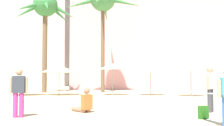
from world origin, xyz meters
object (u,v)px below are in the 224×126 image
at_px(cafe_umbrella_0, 113,66).
at_px(person_mid_right, 210,87).
at_px(cafe_umbrella_4, 191,68).
at_px(cafe_umbrella_5, 150,69).
at_px(palm_tree_center, 103,3).
at_px(cafe_umbrella_1, 59,69).
at_px(cafe_umbrella_3, 22,67).
at_px(person_mid_left, 84,104).
at_px(backpack, 203,113).
at_px(palm_tree_far_left, 45,10).
at_px(person_mid_center, 19,90).

bearing_deg(cafe_umbrella_0, person_mid_right, -66.45).
relative_size(cafe_umbrella_4, cafe_umbrella_5, 1.03).
bearing_deg(palm_tree_center, person_mid_right, -69.16).
bearing_deg(cafe_umbrella_5, cafe_umbrella_1, -178.02).
distance_m(cafe_umbrella_3, person_mid_left, 11.23).
height_order(backpack, person_mid_left, person_mid_left).
height_order(cafe_umbrella_0, backpack, cafe_umbrella_0).
bearing_deg(person_mid_left, cafe_umbrella_4, -77.83).
distance_m(backpack, person_mid_right, 2.07).
xyz_separation_m(palm_tree_far_left, backpack, (9.69, -15.04, -7.17)).
distance_m(cafe_umbrella_0, cafe_umbrella_4, 5.65).
height_order(cafe_umbrella_1, person_mid_right, cafe_umbrella_1).
bearing_deg(person_mid_center, backpack, 76.17).
bearing_deg(person_mid_left, cafe_umbrella_3, -10.89).
relative_size(palm_tree_center, person_mid_center, 5.82).
bearing_deg(cafe_umbrella_5, backpack, -86.74).
relative_size(cafe_umbrella_3, backpack, 6.24).
bearing_deg(cafe_umbrella_3, backpack, -46.96).
distance_m(cafe_umbrella_5, person_mid_left, 10.77).
height_order(backpack, person_mid_right, person_mid_right).
bearing_deg(cafe_umbrella_3, cafe_umbrella_5, 4.58).
height_order(palm_tree_far_left, cafe_umbrella_5, palm_tree_far_left).
distance_m(cafe_umbrella_4, backpack, 11.05).
relative_size(cafe_umbrella_1, person_mid_right, 1.54).
bearing_deg(palm_tree_center, cafe_umbrella_1, -123.38).
height_order(palm_tree_center, cafe_umbrella_0, palm_tree_center).
height_order(cafe_umbrella_0, cafe_umbrella_1, cafe_umbrella_0).
bearing_deg(backpack, person_mid_left, -136.37).
bearing_deg(palm_tree_center, backpack, -73.85).
relative_size(cafe_umbrella_3, person_mid_right, 1.49).
distance_m(cafe_umbrella_4, cafe_umbrella_5, 2.92).
distance_m(cafe_umbrella_3, backpack, 14.93).
height_order(cafe_umbrella_1, cafe_umbrella_3, cafe_umbrella_3).
xyz_separation_m(cafe_umbrella_1, person_mid_center, (1.37, -11.29, -1.07)).
distance_m(palm_tree_center, person_mid_right, 16.60).
bearing_deg(cafe_umbrella_3, palm_tree_center, 41.72).
bearing_deg(cafe_umbrella_3, person_mid_center, -69.65).
distance_m(cafe_umbrella_1, cafe_umbrella_5, 6.82).
xyz_separation_m(cafe_umbrella_3, cafe_umbrella_4, (12.23, -0.13, -0.10)).
relative_size(cafe_umbrella_4, person_mid_left, 2.39).
bearing_deg(person_mid_left, palm_tree_far_left, -21.26).
bearing_deg(cafe_umbrella_3, person_mid_right, -39.78).
bearing_deg(palm_tree_far_left, cafe_umbrella_1, -59.07).
height_order(cafe_umbrella_5, backpack, cafe_umbrella_5).
bearing_deg(cafe_umbrella_1, palm_tree_far_left, 120.93).
distance_m(palm_tree_far_left, backpack, 19.27).
bearing_deg(person_mid_center, palm_tree_center, 161.00).
distance_m(cafe_umbrella_3, person_mid_right, 14.19).
height_order(cafe_umbrella_1, cafe_umbrella_4, cafe_umbrella_4).
relative_size(cafe_umbrella_4, backpack, 5.40).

